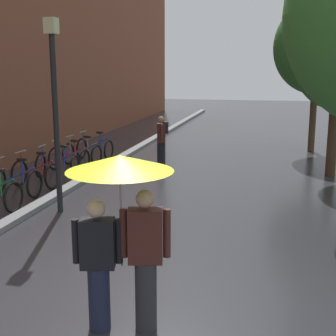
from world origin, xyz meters
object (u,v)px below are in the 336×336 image
object	(u,v)px
street_tree_3	(317,47)
pedestrian_walking_midground	(162,140)
street_lamp_post	(55,101)
parked_bicycle_2	(16,182)
parked_bicycle_6	(82,154)
couple_under_umbrella	(121,212)
parked_bicycle_5	(69,159)
parked_bicycle_3	(36,174)
parked_bicycle_4	(58,166)
parked_bicycle_7	(95,148)

from	to	relation	value
street_tree_3	pedestrian_walking_midground	world-z (taller)	street_tree_3
street_lamp_post	pedestrian_walking_midground	distance (m)	5.38
street_tree_3	parked_bicycle_2	world-z (taller)	street_tree_3
parked_bicycle_6	couple_under_umbrella	xyz separation A→B (m)	(4.30, -8.88, 1.09)
street_tree_3	couple_under_umbrella	distance (m)	13.73
parked_bicycle_5	parked_bicycle_6	size ratio (longest dim) A/B	0.98
street_lamp_post	parked_bicycle_3	bearing A→B (deg)	130.70
parked_bicycle_5	couple_under_umbrella	size ratio (longest dim) A/B	0.53
parked_bicycle_2	parked_bicycle_4	bearing A→B (deg)	85.92
parked_bicycle_3	pedestrian_walking_midground	size ratio (longest dim) A/B	0.72
parked_bicycle_4	street_lamp_post	bearing A→B (deg)	-63.35
parked_bicycle_5	couple_under_umbrella	world-z (taller)	couple_under_umbrella
street_tree_3	parked_bicycle_6	xyz separation A→B (m)	(-7.29, -4.31, -3.39)
parked_bicycle_4	parked_bicycle_5	bearing A→B (deg)	96.10
street_lamp_post	parked_bicycle_7	bearing A→B (deg)	104.23
parked_bicycle_6	pedestrian_walking_midground	bearing A→B (deg)	7.58
parked_bicycle_5	pedestrian_walking_midground	bearing A→B (deg)	24.85
parked_bicycle_2	couple_under_umbrella	world-z (taller)	couple_under_umbrella
parked_bicycle_5	street_tree_3	bearing A→B (deg)	35.14
parked_bicycle_2	street_lamp_post	distance (m)	2.69
parked_bicycle_2	street_lamp_post	world-z (taller)	street_lamp_post
parked_bicycle_2	street_lamp_post	xyz separation A→B (m)	(1.57, -0.87, 2.01)
parked_bicycle_2	parked_bicycle_7	xyz separation A→B (m)	(0.10, 4.90, 0.00)
parked_bicycle_3	parked_bicycle_4	bearing A→B (deg)	84.63
parked_bicycle_7	parked_bicycle_2	bearing A→B (deg)	-91.22
parked_bicycle_3	parked_bicycle_5	xyz separation A→B (m)	(-0.01, 2.07, 0.00)
parked_bicycle_3	parked_bicycle_7	distance (m)	3.99
street_tree_3	parked_bicycle_4	world-z (taller)	street_tree_3
parked_bicycle_4	parked_bicycle_3	bearing A→B (deg)	-95.37
parked_bicycle_4	parked_bicycle_2	bearing A→B (deg)	-94.08
street_tree_3	pedestrian_walking_midground	xyz separation A→B (m)	(-4.77, -3.98, -2.92)
parked_bicycle_5	parked_bicycle_6	bearing A→B (deg)	86.23
parked_bicycle_7	street_lamp_post	bearing A→B (deg)	-75.77
couple_under_umbrella	pedestrian_walking_midground	distance (m)	9.41
parked_bicycle_2	parked_bicycle_3	world-z (taller)	same
parked_bicycle_4	parked_bicycle_7	world-z (taller)	same
couple_under_umbrella	pedestrian_walking_midground	size ratio (longest dim) A/B	1.33
parked_bicycle_7	parked_bicycle_4	bearing A→B (deg)	-89.28
street_lamp_post	parked_bicycle_2	bearing A→B (deg)	151.05
street_lamp_post	parked_bicycle_4	bearing A→B (deg)	116.65
street_tree_3	parked_bicycle_7	size ratio (longest dim) A/B	4.80
parked_bicycle_6	couple_under_umbrella	bearing A→B (deg)	-64.16
couple_under_umbrella	parked_bicycle_6	bearing A→B (deg)	115.84
parked_bicycle_4	parked_bicycle_5	distance (m)	1.01
street_tree_3	parked_bicycle_6	size ratio (longest dim) A/B	4.72
parked_bicycle_6	street_lamp_post	distance (m)	5.33
street_tree_3	parked_bicycle_7	xyz separation A→B (m)	(-7.28, -3.26, -3.39)
parked_bicycle_6	street_lamp_post	size ratio (longest dim) A/B	0.28
street_tree_3	parked_bicycle_3	size ratio (longest dim) A/B	4.73
parked_bicycle_4	parked_bicycle_7	bearing A→B (deg)	90.72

